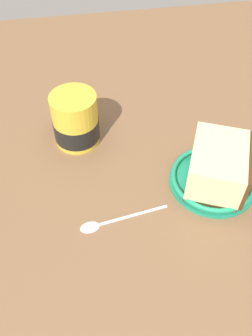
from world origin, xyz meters
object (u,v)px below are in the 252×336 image
at_px(cake_slice, 219,166).
at_px(tea_mug, 75,121).
at_px(small_plate, 213,180).
at_px(teaspoon, 106,222).

relative_size(cake_slice, tea_mug, 1.41).
height_order(small_plate, tea_mug, tea_mug).
distance_m(small_plate, tea_mug, 0.25).
bearing_deg(teaspoon, tea_mug, -81.77).
xyz_separation_m(cake_slice, tea_mug, (0.21, -0.14, -0.00)).
bearing_deg(small_plate, teaspoon, 14.44).
bearing_deg(teaspoon, small_plate, -165.56).
distance_m(small_plate, teaspoon, 0.19).
height_order(cake_slice, teaspoon, cake_slice).
bearing_deg(small_plate, tea_mug, -34.09).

